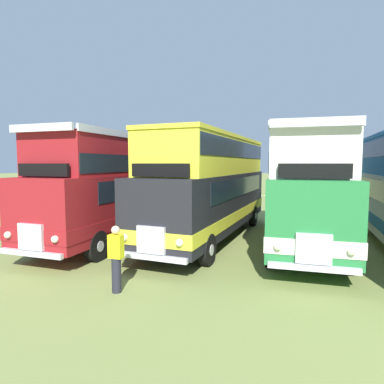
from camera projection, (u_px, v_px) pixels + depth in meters
The scene contains 4 objects.
bus_first_in_row at pixel (127, 184), 15.11m from camera, with size 2.68×11.27×4.52m.
bus_second_in_row at pixel (212, 182), 14.49m from camera, with size 3.17×11.09×4.49m.
bus_third_in_row at pixel (304, 187), 13.16m from camera, with size 3.01×9.94×4.52m.
marshal_person at pixel (116, 258), 8.36m from camera, with size 0.36×0.24×1.73m.
Camera 1 is at (-5.90, -13.58, 3.30)m, focal length 30.72 mm.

